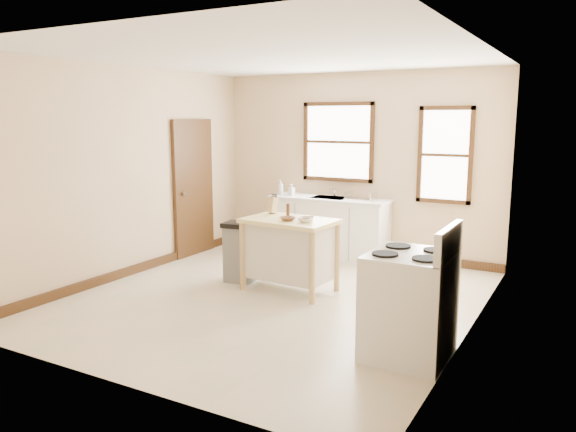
{
  "coord_description": "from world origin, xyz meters",
  "views": [
    {
      "loc": [
        3.26,
        -5.53,
        2.12
      ],
      "look_at": [
        -0.03,
        0.4,
        0.93
      ],
      "focal_mm": 35.0,
      "sensor_mm": 36.0,
      "label": 1
    }
  ],
  "objects_px": {
    "bowl_a": "(288,219)",
    "bowl_c": "(305,220)",
    "kitchen_island": "(290,255)",
    "dish_rack": "(361,196)",
    "knife_block": "(272,206)",
    "bowl_b": "(307,218)",
    "pepper_grinder": "(288,210)",
    "gas_stove": "(410,291)",
    "soap_bottle_b": "(292,190)",
    "trash_bin": "(240,252)",
    "soap_bottle_a": "(281,187)"
  },
  "relations": [
    {
      "from": "bowl_b",
      "to": "trash_bin",
      "type": "bearing_deg",
      "value": -179.44
    },
    {
      "from": "kitchen_island",
      "to": "bowl_c",
      "type": "distance_m",
      "value": 0.56
    },
    {
      "from": "kitchen_island",
      "to": "bowl_b",
      "type": "bearing_deg",
      "value": 15.43
    },
    {
      "from": "soap_bottle_a",
      "to": "pepper_grinder",
      "type": "distance_m",
      "value": 1.84
    },
    {
      "from": "bowl_c",
      "to": "gas_stove",
      "type": "relative_size",
      "value": 0.15
    },
    {
      "from": "soap_bottle_b",
      "to": "gas_stove",
      "type": "bearing_deg",
      "value": -37.15
    },
    {
      "from": "bowl_b",
      "to": "trash_bin",
      "type": "xyz_separation_m",
      "value": [
        -0.98,
        -0.01,
        -0.53
      ]
    },
    {
      "from": "bowl_b",
      "to": "soap_bottle_a",
      "type": "bearing_deg",
      "value": 128.22
    },
    {
      "from": "kitchen_island",
      "to": "pepper_grinder",
      "type": "relative_size",
      "value": 7.35
    },
    {
      "from": "soap_bottle_a",
      "to": "knife_block",
      "type": "height_order",
      "value": "soap_bottle_a"
    },
    {
      "from": "bowl_c",
      "to": "trash_bin",
      "type": "xyz_separation_m",
      "value": [
        -1.02,
        0.13,
        -0.54
      ]
    },
    {
      "from": "gas_stove",
      "to": "bowl_c",
      "type": "bearing_deg",
      "value": 145.52
    },
    {
      "from": "knife_block",
      "to": "pepper_grinder",
      "type": "bearing_deg",
      "value": 2.97
    },
    {
      "from": "bowl_a",
      "to": "trash_bin",
      "type": "bearing_deg",
      "value": 170.07
    },
    {
      "from": "gas_stove",
      "to": "soap_bottle_b",
      "type": "bearing_deg",
      "value": 133.52
    },
    {
      "from": "bowl_c",
      "to": "trash_bin",
      "type": "distance_m",
      "value": 1.16
    },
    {
      "from": "bowl_b",
      "to": "pepper_grinder",
      "type": "bearing_deg",
      "value": 155.2
    },
    {
      "from": "kitchen_island",
      "to": "dish_rack",
      "type": "bearing_deg",
      "value": 88.23
    },
    {
      "from": "soap_bottle_b",
      "to": "kitchen_island",
      "type": "distance_m",
      "value": 2.07
    },
    {
      "from": "pepper_grinder",
      "to": "bowl_b",
      "type": "xyz_separation_m",
      "value": [
        0.36,
        -0.17,
        -0.05
      ]
    },
    {
      "from": "soap_bottle_b",
      "to": "trash_bin",
      "type": "bearing_deg",
      "value": -74.72
    },
    {
      "from": "soap_bottle_a",
      "to": "kitchen_island",
      "type": "relative_size",
      "value": 0.2
    },
    {
      "from": "dish_rack",
      "to": "kitchen_island",
      "type": "bearing_deg",
      "value": -118.33
    },
    {
      "from": "bowl_c",
      "to": "gas_stove",
      "type": "height_order",
      "value": "gas_stove"
    },
    {
      "from": "soap_bottle_b",
      "to": "knife_block",
      "type": "relative_size",
      "value": 0.88
    },
    {
      "from": "soap_bottle_b",
      "to": "bowl_b",
      "type": "relative_size",
      "value": 1.08
    },
    {
      "from": "pepper_grinder",
      "to": "bowl_a",
      "type": "height_order",
      "value": "pepper_grinder"
    },
    {
      "from": "pepper_grinder",
      "to": "trash_bin",
      "type": "relative_size",
      "value": 0.19
    },
    {
      "from": "knife_block",
      "to": "dish_rack",
      "type": "bearing_deg",
      "value": 82.51
    },
    {
      "from": "gas_stove",
      "to": "bowl_a",
      "type": "bearing_deg",
      "value": 149.29
    },
    {
      "from": "pepper_grinder",
      "to": "bowl_b",
      "type": "distance_m",
      "value": 0.4
    },
    {
      "from": "bowl_c",
      "to": "soap_bottle_a",
      "type": "bearing_deg",
      "value": 127.02
    },
    {
      "from": "bowl_a",
      "to": "bowl_c",
      "type": "bearing_deg",
      "value": 2.32
    },
    {
      "from": "kitchen_island",
      "to": "gas_stove",
      "type": "height_order",
      "value": "gas_stove"
    },
    {
      "from": "soap_bottle_b",
      "to": "kitchen_island",
      "type": "height_order",
      "value": "soap_bottle_b"
    },
    {
      "from": "bowl_a",
      "to": "bowl_b",
      "type": "bearing_deg",
      "value": 37.93
    },
    {
      "from": "pepper_grinder",
      "to": "gas_stove",
      "type": "xyz_separation_m",
      "value": [
        2.02,
        -1.41,
        -0.37
      ]
    },
    {
      "from": "trash_bin",
      "to": "pepper_grinder",
      "type": "bearing_deg",
      "value": 7.98
    },
    {
      "from": "knife_block",
      "to": "bowl_a",
      "type": "distance_m",
      "value": 0.56
    },
    {
      "from": "soap_bottle_a",
      "to": "gas_stove",
      "type": "xyz_separation_m",
      "value": [
        3.01,
        -2.96,
        -0.42
      ]
    },
    {
      "from": "pepper_grinder",
      "to": "trash_bin",
      "type": "height_order",
      "value": "pepper_grinder"
    },
    {
      "from": "dish_rack",
      "to": "knife_block",
      "type": "height_order",
      "value": "knife_block"
    },
    {
      "from": "dish_rack",
      "to": "gas_stove",
      "type": "distance_m",
      "value": 3.52
    },
    {
      "from": "pepper_grinder",
      "to": "gas_stove",
      "type": "distance_m",
      "value": 2.49
    },
    {
      "from": "soap_bottle_a",
      "to": "pepper_grinder",
      "type": "relative_size",
      "value": 1.5
    },
    {
      "from": "kitchen_island",
      "to": "bowl_a",
      "type": "distance_m",
      "value": 0.48
    },
    {
      "from": "kitchen_island",
      "to": "soap_bottle_b",
      "type": "bearing_deg",
      "value": 122.0
    },
    {
      "from": "knife_block",
      "to": "bowl_b",
      "type": "height_order",
      "value": "knife_block"
    },
    {
      "from": "bowl_b",
      "to": "soap_bottle_b",
      "type": "bearing_deg",
      "value": 123.93
    },
    {
      "from": "bowl_c",
      "to": "kitchen_island",
      "type": "bearing_deg",
      "value": 160.58
    }
  ]
}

